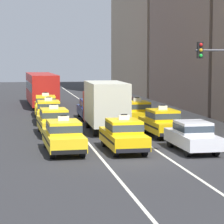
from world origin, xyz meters
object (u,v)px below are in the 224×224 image
(taxi_left_nearest, at_px, (63,136))
(box_truck_center_second, at_px, (105,104))
(taxi_right_third, at_px, (137,112))
(sedan_right_fourth, at_px, (121,105))
(taxi_center_nearest, at_px, (124,134))
(sedan_right_nearest, at_px, (192,135))
(sedan_center_third, at_px, (90,108))
(taxi_left_second, at_px, (54,121))
(taxi_left_third, at_px, (49,111))
(taxi_right_second, at_px, (162,122))
(bus_left_fifth, at_px, (41,88))
(taxi_left_fourth, at_px, (46,105))

(taxi_left_nearest, height_order, box_truck_center_second, box_truck_center_second)
(taxi_left_nearest, distance_m, taxi_right_third, 12.48)
(box_truck_center_second, relative_size, sedan_right_fourth, 1.63)
(taxi_center_nearest, height_order, sedan_right_nearest, taxi_center_nearest)
(sedan_center_third, distance_m, taxi_right_third, 4.65)
(taxi_left_nearest, bearing_deg, sedan_center_third, 76.63)
(box_truck_center_second, bearing_deg, sedan_right_nearest, -68.96)
(taxi_left_second, bearing_deg, taxi_left_nearest, -89.47)
(sedan_center_third, bearing_deg, sedan_right_fourth, 36.41)
(box_truck_center_second, bearing_deg, taxi_left_third, 125.14)
(taxi_center_nearest, xyz_separation_m, sedan_center_third, (0.30, 14.50, -0.03))
(taxi_left_third, xyz_separation_m, sedan_right_nearest, (6.63, -13.21, -0.03))
(taxi_left_nearest, distance_m, box_truck_center_second, 8.31)
(box_truck_center_second, relative_size, sedan_center_third, 1.62)
(taxi_right_second, bearing_deg, taxi_left_nearest, -145.09)
(taxi_center_nearest, relative_size, sedan_center_third, 1.06)
(taxi_left_third, relative_size, bus_left_fifth, 0.41)
(taxi_left_fourth, bearing_deg, sedan_right_fourth, -9.20)
(taxi_left_third, distance_m, taxi_right_second, 10.20)
(sedan_right_nearest, bearing_deg, taxi_right_third, 91.31)
(taxi_left_second, height_order, sedan_right_fourth, taxi_left_second)
(sedan_right_nearest, xyz_separation_m, taxi_right_third, (-0.27, 11.58, 0.03))
(taxi_left_nearest, relative_size, taxi_left_fourth, 1.00)
(sedan_center_third, height_order, taxi_right_second, taxi_right_second)
(taxi_left_third, distance_m, taxi_right_third, 6.57)
(taxi_left_third, height_order, sedan_right_fourth, taxi_left_third)
(taxi_left_second, bearing_deg, taxi_left_fourth, 89.49)
(taxi_left_second, bearing_deg, sedan_right_fourth, 58.12)
(taxi_left_fourth, height_order, sedan_center_third, taxi_left_fourth)
(taxi_left_second, distance_m, sedan_center_third, 8.80)
(sedan_center_third, relative_size, taxi_right_third, 0.94)
(box_truck_center_second, bearing_deg, taxi_center_nearest, -92.14)
(bus_left_fifth, bearing_deg, taxi_right_second, -73.64)
(taxi_left_third, distance_m, sedan_center_third, 3.96)
(bus_left_fifth, distance_m, sedan_center_third, 12.47)
(taxi_left_nearest, height_order, taxi_right_third, same)
(taxi_center_nearest, height_order, taxi_right_second, same)
(taxi_right_third, bearing_deg, taxi_left_nearest, -120.56)
(bus_left_fifth, height_order, sedan_right_nearest, bus_left_fifth)
(sedan_right_nearest, relative_size, taxi_right_second, 0.94)
(taxi_left_fourth, distance_m, sedan_right_fourth, 6.34)
(bus_left_fifth, height_order, taxi_right_third, bus_left_fifth)
(taxi_left_second, distance_m, taxi_left_fourth, 11.23)
(taxi_left_third, bearing_deg, taxi_left_second, -90.37)
(taxi_center_nearest, distance_m, sedan_right_fourth, 16.93)
(taxi_left_second, xyz_separation_m, taxi_center_nearest, (3.17, -6.41, 0.00))
(taxi_left_nearest, height_order, taxi_left_second, same)
(taxi_center_nearest, bearing_deg, box_truck_center_second, 87.86)
(taxi_left_nearest, xyz_separation_m, taxi_center_nearest, (3.11, -0.14, 0.00))
(taxi_center_nearest, xyz_separation_m, taxi_right_second, (3.40, 4.69, 0.00))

